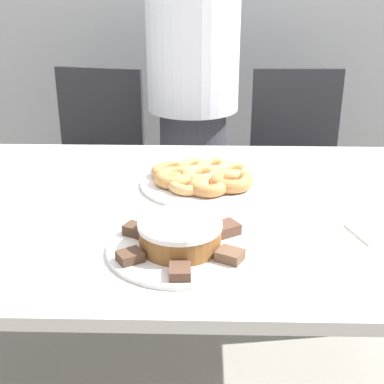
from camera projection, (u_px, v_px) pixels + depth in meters
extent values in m
cube|color=silver|center=(168.00, 209.00, 1.43)|extent=(1.49, 1.01, 0.03)
cylinder|color=silver|center=(364.00, 251.00, 1.96)|extent=(0.06, 0.06, 0.71)
cylinder|color=#383842|center=(193.00, 198.00, 2.30)|extent=(0.27, 0.27, 0.79)
cylinder|color=silver|center=(193.00, 28.00, 2.03)|extent=(0.36, 0.36, 0.63)
cylinder|color=black|center=(96.00, 268.00, 2.51)|extent=(0.44, 0.44, 0.01)
cylinder|color=#262626|center=(92.00, 226.00, 2.42)|extent=(0.06, 0.06, 0.43)
cube|color=#2D2D33|center=(88.00, 177.00, 2.33)|extent=(0.51, 0.51, 0.04)
cube|color=#2D2D33|center=(101.00, 114.00, 2.43)|extent=(0.40, 0.10, 0.42)
cylinder|color=black|center=(291.00, 271.00, 2.49)|extent=(0.44, 0.44, 0.01)
cylinder|color=#262626|center=(295.00, 228.00, 2.40)|extent=(0.06, 0.06, 0.43)
cube|color=#2D2D33|center=(299.00, 179.00, 2.31)|extent=(0.44, 0.44, 0.04)
cube|color=#2D2D33|center=(296.00, 115.00, 2.41)|extent=(0.40, 0.03, 0.42)
cylinder|color=white|center=(180.00, 248.00, 1.19)|extent=(0.33, 0.33, 0.01)
cylinder|color=white|center=(201.00, 184.00, 1.54)|extent=(0.35, 0.35, 0.01)
cylinder|color=brown|center=(180.00, 237.00, 1.18)|extent=(0.18, 0.18, 0.05)
cylinder|color=white|center=(180.00, 224.00, 1.16)|extent=(0.19, 0.19, 0.01)
cube|color=brown|center=(230.00, 255.00, 1.13)|extent=(0.07, 0.06, 0.02)
cube|color=brown|center=(226.00, 229.00, 1.24)|extent=(0.07, 0.07, 0.03)
cube|color=#513828|center=(180.00, 217.00, 1.29)|extent=(0.04, 0.05, 0.03)
cube|color=#513828|center=(135.00, 229.00, 1.23)|extent=(0.06, 0.06, 0.02)
cube|color=#513828|center=(130.00, 256.00, 1.12)|extent=(0.07, 0.06, 0.02)
cube|color=brown|center=(180.00, 271.00, 1.07)|extent=(0.05, 0.05, 0.02)
torus|color=#E5AD66|center=(201.00, 176.00, 1.53)|extent=(0.12, 0.12, 0.04)
torus|color=#E5AD66|center=(233.00, 173.00, 1.55)|extent=(0.11, 0.11, 0.04)
torus|color=#E5AD66|center=(213.00, 167.00, 1.60)|extent=(0.11, 0.11, 0.03)
torus|color=tan|center=(194.00, 168.00, 1.60)|extent=(0.11, 0.11, 0.04)
torus|color=#C68447|center=(171.00, 172.00, 1.57)|extent=(0.12, 0.12, 0.03)
torus|color=#D18E4C|center=(175.00, 178.00, 1.52)|extent=(0.12, 0.12, 0.04)
torus|color=#E5AD66|center=(189.00, 185.00, 1.48)|extent=(0.12, 0.12, 0.03)
torus|color=#C68447|center=(208.00, 186.00, 1.46)|extent=(0.11, 0.11, 0.04)
torus|color=#C68447|center=(231.00, 181.00, 1.49)|extent=(0.13, 0.13, 0.04)
cube|color=white|center=(381.00, 231.00, 1.27)|extent=(0.17, 0.15, 0.01)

